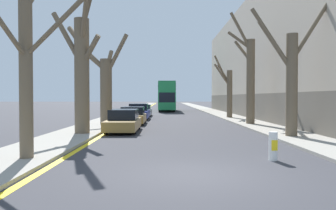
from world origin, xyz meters
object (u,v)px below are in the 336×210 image
traffic_bollard (273,146)px  street_tree_right_0 (291,77)px  double_decker_bus (167,95)px  parked_car_1 (133,116)px  street_tree_left_2 (106,85)px  parked_car_0 (124,121)px  parked_car_3 (143,111)px  street_tree_right_2 (228,91)px  street_tree_right_1 (249,76)px  parked_car_2 (139,112)px  street_tree_left_1 (82,67)px  street_tree_left_0 (26,55)px

traffic_bollard → street_tree_right_0: bearing=64.5°
double_decker_bus → parked_car_1: (-2.71, -24.39, -1.82)m
street_tree_right_0 → street_tree_left_2: bearing=142.2°
parked_car_1 → street_tree_left_2: bearing=-172.0°
parked_car_0 → parked_car_3: parked_car_0 is taller
parked_car_1 → street_tree_right_2: bearing=37.7°
street_tree_right_2 → street_tree_right_1: bearing=-89.0°
street_tree_right_1 → double_decker_bus: size_ratio=0.76×
parked_car_2 → parked_car_1: bearing=-90.0°
street_tree_right_0 → traffic_bollard: bearing=-115.5°
street_tree_left_2 → double_decker_bus: (4.73, 24.67, -0.53)m
street_tree_left_1 → street_tree_right_1: bearing=31.2°
street_tree_left_0 → traffic_bollard: street_tree_left_0 is taller
street_tree_left_1 → street_tree_right_2: bearing=52.9°
parked_car_2 → street_tree_right_2: bearing=8.0°
street_tree_left_2 → traffic_bollard: 16.68m
street_tree_left_1 → parked_car_3: street_tree_left_1 is taller
street_tree_right_0 → street_tree_right_1: bearing=90.6°
street_tree_right_1 → double_decker_bus: bearing=103.6°
street_tree_left_1 → double_decker_bus: (4.74, 31.83, -1.26)m
street_tree_left_2 → street_tree_right_2: 12.81m
street_tree_left_1 → street_tree_right_1: size_ratio=1.00×
street_tree_left_0 → parked_car_0: (1.90, 9.28, -2.80)m
street_tree_left_0 → parked_car_2: 20.60m
parked_car_2 → street_tree_left_0: bearing=-95.3°
street_tree_left_0 → street_tree_right_2: 24.03m
street_tree_left_0 → street_tree_right_1: street_tree_right_1 is taller
street_tree_left_2 → street_tree_left_0: bearing=-89.5°
parked_car_2 → traffic_bollard: 21.04m
double_decker_bus → parked_car_1: size_ratio=2.83×
street_tree_right_1 → street_tree_left_1: bearing=-148.8°
traffic_bollard → double_decker_bus: bearing=94.9°
street_tree_left_2 → street_tree_left_1: bearing=-90.1°
street_tree_right_1 → parked_car_1: size_ratio=2.14×
street_tree_right_0 → parked_car_2: bearing=122.0°
street_tree_right_1 → parked_car_2: bearing=144.2°
street_tree_right_1 → street_tree_right_2: bearing=91.0°
street_tree_right_0 → double_decker_bus: bearing=100.6°
street_tree_right_0 → parked_car_3: 21.66m
street_tree_right_0 → traffic_bollard: 7.04m
street_tree_right_1 → parked_car_0: size_ratio=1.84×
double_decker_bus → parked_car_3: bearing=-101.3°
double_decker_bus → parked_car_3: 13.94m
street_tree_left_0 → street_tree_right_1: size_ratio=0.95×
double_decker_bus → street_tree_left_1: bearing=-98.5°
street_tree_right_2 → parked_car_3: bearing=154.7°
parked_car_0 → parked_car_3: (0.00, 16.38, -0.03)m
street_tree_left_1 → traffic_bollard: bearing=-41.5°
traffic_bollard → street_tree_left_1: bearing=138.5°
street_tree_left_0 → parked_car_1: bearing=82.7°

